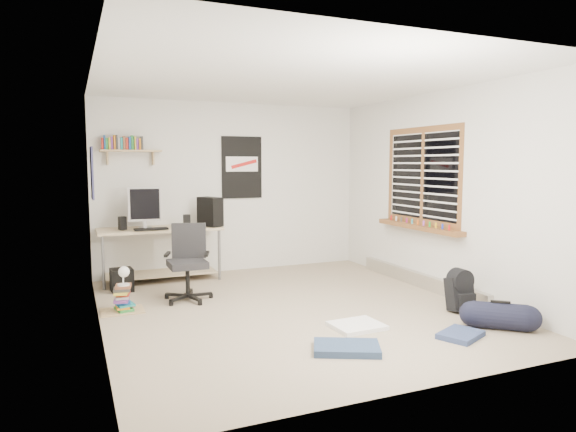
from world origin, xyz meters
name	(u,v)px	position (x,y,z in m)	size (l,w,h in m)	color
floor	(292,309)	(0.00, 0.00, -0.01)	(4.00, 4.50, 0.01)	gray
ceiling	(292,79)	(0.00, 0.00, 2.50)	(4.00, 4.50, 0.01)	white
back_wall	(232,188)	(0.00, 2.25, 1.25)	(4.00, 0.01, 2.50)	silver
left_wall	(96,202)	(-2.00, 0.00, 1.25)	(0.01, 4.50, 2.50)	silver
right_wall	(440,193)	(2.00, 0.00, 1.25)	(0.01, 4.50, 2.50)	silver
desk	(160,254)	(-1.12, 2.00, 0.36)	(1.64, 0.72, 0.75)	#C8B28B
monitor_left	(145,212)	(-1.34, 1.75, 0.97)	(0.41, 0.10, 0.45)	#9B9C9F
monitor_right	(145,212)	(-1.31, 1.95, 0.96)	(0.40, 0.10, 0.44)	#AAA9AE
pc_tower	(210,211)	(-0.45, 1.83, 0.95)	(0.18, 0.38, 0.40)	black
keyboard	(151,229)	(-1.27, 1.70, 0.76)	(0.43, 0.15, 0.02)	black
speaker_left	(122,223)	(-1.61, 1.85, 0.83)	(0.09, 0.09, 0.17)	black
speaker_right	(187,221)	(-0.79, 1.78, 0.83)	(0.09, 0.09, 0.17)	black
office_chair	(187,259)	(-0.99, 0.80, 0.49)	(0.59, 0.59, 0.90)	black
wall_shelf	(131,151)	(-1.45, 2.14, 1.78)	(0.80, 0.22, 0.24)	tan
poster_back_wall	(242,167)	(0.15, 2.23, 1.55)	(0.62, 0.03, 0.92)	black
poster_left_wall	(92,173)	(-1.99, 1.20, 1.50)	(0.02, 0.42, 0.60)	navy
window	(422,176)	(1.95, 0.30, 1.45)	(0.10, 1.50, 1.26)	brown
baseboard_heater	(419,280)	(1.96, 0.30, 0.09)	(0.08, 2.50, 0.18)	#B7B2A8
backpack	(460,293)	(1.65, -0.81, 0.20)	(0.27, 0.21, 0.36)	black
duffel_bag	(500,315)	(1.59, -1.44, 0.14)	(0.26, 0.26, 0.51)	black
tshirt	(357,326)	(0.33, -0.86, 0.02)	(0.48, 0.41, 0.04)	white
jeans_a	(347,348)	(-0.08, -1.38, 0.03)	(0.56, 0.36, 0.06)	navy
jeans_b	(461,335)	(1.07, -1.48, 0.03)	(0.41, 0.31, 0.05)	navy
book_stack	(122,298)	(-1.75, 0.62, 0.15)	(0.40, 0.33, 0.27)	brown
desk_lamp	(123,278)	(-1.73, 0.60, 0.38)	(0.13, 0.22, 0.22)	silver
subwoofer	(122,280)	(-1.67, 1.56, 0.14)	(0.26, 0.26, 0.29)	black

